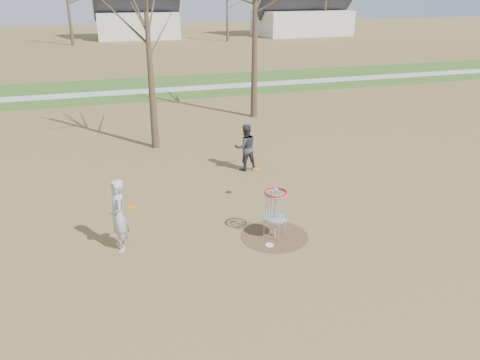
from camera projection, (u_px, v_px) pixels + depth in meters
name	position (u px, v px, depth m)	size (l,w,h in m)	color
ground	(274.00, 236.00, 12.51)	(160.00, 160.00, 0.00)	brown
green_band	(160.00, 87.00, 31.04)	(160.00, 8.00, 0.01)	#2D5119
footpath	(163.00, 90.00, 30.15)	(160.00, 1.50, 0.01)	#9E9E99
dirt_circle	(274.00, 236.00, 12.51)	(1.80, 1.80, 0.01)	#47331E
player_standing	(118.00, 216.00, 11.57)	(0.68, 0.45, 1.87)	#ABABAB
player_throwing	(245.00, 147.00, 16.76)	(0.83, 0.65, 1.71)	#343439
disc_grounded	(269.00, 245.00, 12.05)	(0.22, 0.22, 0.02)	white
discs_in_play	(204.00, 185.00, 12.89)	(4.09, 2.09, 0.17)	orange
disc_golf_basket	(275.00, 205.00, 12.16)	(0.64, 0.64, 1.35)	#9EA3AD
houses_row	(156.00, 10.00, 58.72)	(56.51, 10.01, 7.26)	silver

